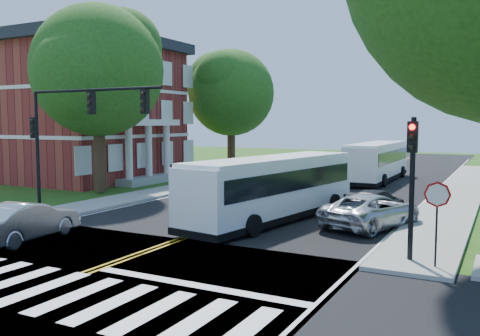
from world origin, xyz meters
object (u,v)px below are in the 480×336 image
Objects in this scene: suv at (372,210)px; hatchback at (26,221)px; signal_ne at (412,169)px; signal_nw at (73,123)px; bus_follow at (377,161)px; dark_sedan at (376,202)px; bus_lead at (274,187)px.

hatchback is at bearing 55.49° from suv.
signal_ne reaches higher than hatchback.
signal_nw is 0.64× the size of bus_follow.
signal_ne is at bearing 118.51° from dark_sedan.
signal_ne is at bearing -173.17° from hatchback.
bus_lead is 2.20× the size of suv.
hatchback is (-13.20, -3.30, -2.23)m from signal_ne.
signal_ne is (14.06, 0.01, -1.41)m from signal_nw.
bus_lead is 2.71× the size of dark_sedan.
hatchback is at bearing 56.87° from dark_sedan.
bus_follow is 17.65m from suv.
signal_nw is 23.87m from bus_follow.
signal_nw reaches higher than bus_lead.
signal_nw reaches higher than hatchback.
signal_ne is at bearing 133.03° from suv.
dark_sedan is at bearing 36.08° from signal_nw.
suv is (11.69, 5.05, -3.66)m from signal_nw.
signal_ne reaches higher than suv.
dark_sedan is at bearing 109.60° from signal_ne.
signal_ne reaches higher than bus_lead.
bus_lead is 1.01× the size of bus_follow.
bus_follow is at bearing 105.09° from signal_ne.
bus_lead is at bearing -137.18° from hatchback.
bus_lead is 2.56× the size of hatchback.
dark_sedan is (-0.53, 3.09, -0.11)m from suv.
signal_ne is 0.40× the size of bus_follow.
hatchback is (0.86, -3.29, -3.64)m from signal_nw.
suv is (10.84, 8.34, -0.01)m from hatchback.
dark_sedan is (11.16, 8.13, -3.77)m from signal_nw.
suv is at bearing 101.88° from bus_follow.
suv is 3.13m from dark_sedan.
suv is at bearing 108.67° from dark_sedan.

